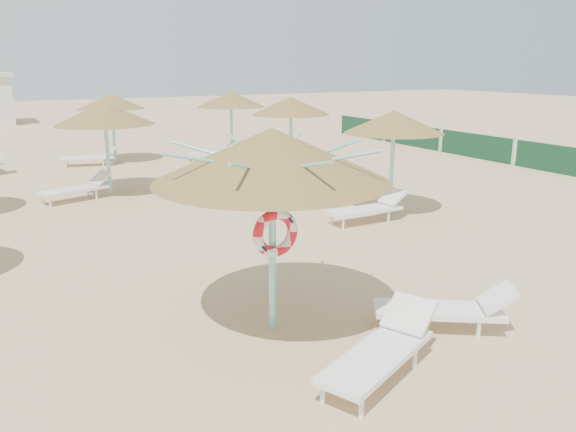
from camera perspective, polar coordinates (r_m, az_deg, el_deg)
name	(u,v)px	position (r m, az deg, el deg)	size (l,w,h in m)	color
ground	(304,323)	(8.63, 1.65, -10.82)	(120.00, 120.00, 0.00)	tan
main_palapa	(272,156)	(7.71, -1.68, 6.11)	(3.30, 3.30, 2.96)	#7FDCD2
lounger_main_a	(382,349)	(7.26, 9.58, -13.20)	(2.14, 1.42, 0.75)	white
lounger_main_b	(448,308)	(8.60, 15.94, -9.02)	(1.98, 1.58, 0.72)	white
palapa_field	(134,114)	(18.19, -15.36, 10.00)	(15.13, 14.13, 2.72)	#7FDCD2
windbreak_fence	(476,146)	(24.68, 18.57, 6.75)	(0.08, 19.84, 1.10)	#194D34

